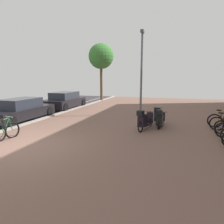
# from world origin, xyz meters

# --- Properties ---
(ground) EXTENTS (21.00, 40.00, 0.13)m
(ground) POSITION_xyz_m (1.43, 0.00, -0.02)
(ground) COLOR #292229
(bicycle_foreground) EXTENTS (0.73, 1.35, 1.08)m
(bicycle_foreground) POSITION_xyz_m (-1.30, 0.43, 0.39)
(bicycle_foreground) COLOR black
(bicycle_foreground) RESTS_ON ground
(bicycle_rack_05) EXTENTS (1.32, 0.52, 0.97)m
(bicycle_rack_05) POSITION_xyz_m (7.70, 4.68, 0.34)
(bicycle_rack_05) COLOR black
(bicycle_rack_05) RESTS_ON ground
(bicycle_rack_06) EXTENTS (1.40, 0.49, 1.01)m
(bicycle_rack_06) POSITION_xyz_m (7.74, 5.31, 0.35)
(bicycle_rack_06) COLOR black
(bicycle_rack_06) RESTS_ON ground
(scooter_near) EXTENTS (0.52, 1.76, 1.01)m
(scooter_near) POSITION_xyz_m (4.70, 4.44, 0.45)
(scooter_near) COLOR black
(scooter_near) RESTS_ON ground
(scooter_mid) EXTENTS (0.52, 1.85, 1.00)m
(scooter_mid) POSITION_xyz_m (4.48, 5.34, 0.45)
(scooter_mid) COLOR black
(scooter_mid) RESTS_ON ground
(scooter_far) EXTENTS (0.76, 1.76, 1.06)m
(scooter_far) POSITION_xyz_m (3.99, 3.72, 0.47)
(scooter_far) COLOR black
(scooter_far) RESTS_ON ground
(parked_car_near) EXTENTS (1.81, 4.34, 1.32)m
(parked_car_near) POSITION_xyz_m (-3.39, 3.79, 0.62)
(parked_car_near) COLOR black
(parked_car_near) RESTS_ON ground
(parked_car_far) EXTENTS (1.91, 4.11, 1.36)m
(parked_car_far) POSITION_xyz_m (-3.34, 8.78, 0.65)
(parked_car_far) COLOR black
(parked_car_far) RESTS_ON ground
(lamp_post) EXTENTS (0.20, 0.52, 5.59)m
(lamp_post) POSITION_xyz_m (3.15, 7.77, 3.11)
(lamp_post) COLOR slate
(lamp_post) RESTS_ON ground
(street_tree) EXTENTS (2.71, 2.71, 6.17)m
(street_tree) POSITION_xyz_m (-2.38, 14.87, 4.78)
(street_tree) COLOR brown
(street_tree) RESTS_ON ground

